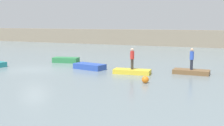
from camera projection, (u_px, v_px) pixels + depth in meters
ground_plane at (34, 69)px, 24.95m from camera, size 120.00×120.00×0.00m
embankment_wall at (140, 37)px, 51.71m from camera, size 80.00×1.20×2.87m
rowboat_green at (66, 60)px, 29.33m from camera, size 2.79×1.68×0.52m
rowboat_blue at (90, 66)px, 25.08m from camera, size 3.00×1.78×0.49m
rowboat_yellow at (132, 72)px, 22.79m from camera, size 3.05×1.44×0.37m
rowboat_brown at (191, 72)px, 22.70m from camera, size 2.81×1.24×0.35m
person_red_shirt at (132, 57)px, 22.63m from camera, size 0.32×0.32×1.71m
person_blue_shirt at (192, 58)px, 22.54m from camera, size 0.32×0.32×1.71m
mooring_buoy at (145, 80)px, 19.27m from camera, size 0.48×0.48×0.48m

